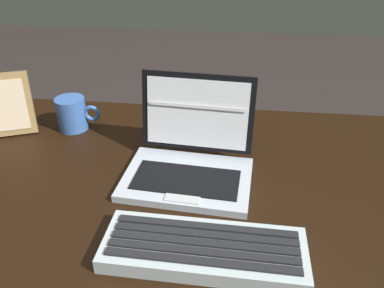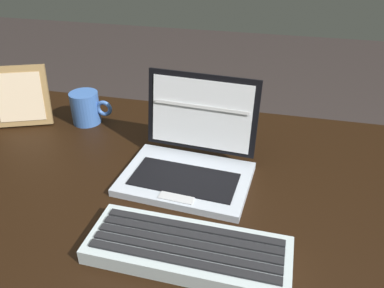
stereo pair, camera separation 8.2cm
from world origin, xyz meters
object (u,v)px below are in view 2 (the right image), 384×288
external_keyboard (188,250)px  photo_frame (20,97)px  laptop_front (191,159)px  coffee_mug (86,108)px

external_keyboard → photo_frame: (-0.55, 0.36, 0.07)m
photo_frame → laptop_front: bearing=-14.5°
laptop_front → external_keyboard: (0.05, -0.24, -0.03)m
external_keyboard → photo_frame: bearing=146.6°
photo_frame → coffee_mug: photo_frame is taller
laptop_front → external_keyboard: laptop_front is taller
laptop_front → photo_frame: laptop_front is taller
external_keyboard → photo_frame: 0.67m
laptop_front → photo_frame: 0.52m
photo_frame → coffee_mug: bearing=15.9°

